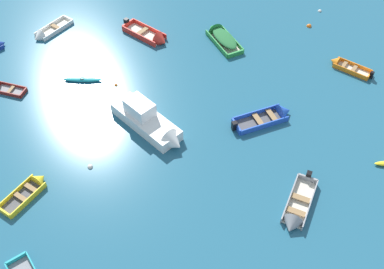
{
  "coord_description": "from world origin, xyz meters",
  "views": [
    {
      "loc": [
        -2.6,
        0.07,
        24.59
      ],
      "look_at": [
        0.0,
        22.15,
        0.15
      ],
      "focal_mm": 43.03,
      "sensor_mm": 36.0,
      "label": 1
    }
  ],
  "objects": [
    {
      "name": "mooring_buoy_far_field",
      "position": [
        -7.21,
        20.14,
        0.0
      ],
      "size": [
        0.38,
        0.38,
        0.38
      ],
      "primitive_type": "sphere",
      "color": "silver",
      "rests_on": "ground_plane"
    },
    {
      "name": "kayak_turquoise_cluster_inner",
      "position": [
        -8.09,
        29.16,
        0.14
      ],
      "size": [
        3.2,
        0.95,
        0.3
      ],
      "color": "teal",
      "rests_on": "ground_plane"
    },
    {
      "name": "rowboat_grey_outer_left",
      "position": [
        5.58,
        14.74,
        0.22
      ],
      "size": [
        3.37,
        4.43,
        1.26
      ],
      "color": "beige",
      "rests_on": "ground_plane"
    },
    {
      "name": "rowboat_green_far_left",
      "position": [
        3.86,
        33.55,
        0.34
      ],
      "size": [
        3.03,
        4.85,
        1.53
      ],
      "color": "beige",
      "rests_on": "ground_plane"
    },
    {
      "name": "rowboat_blue_near_right",
      "position": [
        6.23,
        23.29,
        0.22
      ],
      "size": [
        4.87,
        2.57,
        1.36
      ],
      "color": "#4C4C51",
      "rests_on": "ground_plane"
    },
    {
      "name": "rowboat_red_center",
      "position": [
        -2.08,
        34.08,
        0.24
      ],
      "size": [
        4.26,
        4.29,
        1.42
      ],
      "color": "beige",
      "rests_on": "ground_plane"
    },
    {
      "name": "mooring_buoy_outer_edge",
      "position": [
        -5.42,
        28.32,
        0.0
      ],
      "size": [
        0.28,
        0.28,
        0.28
      ],
      "primitive_type": "sphere",
      "color": "orange",
      "rests_on": "ground_plane"
    },
    {
      "name": "rowboat_orange_midfield_right",
      "position": [
        13.44,
        28.41,
        0.18
      ],
      "size": [
        3.24,
        3.11,
        1.02
      ],
      "color": "beige",
      "rests_on": "ground_plane"
    },
    {
      "name": "rowboat_yellow_near_camera",
      "position": [
        -10.85,
        18.76,
        0.19
      ],
      "size": [
        3.1,
        3.39,
        1.13
      ],
      "color": "#4C4C51",
      "rests_on": "ground_plane"
    },
    {
      "name": "motor_launch_white_foreground_center",
      "position": [
        -2.93,
        23.21,
        0.64
      ],
      "size": [
        5.44,
        6.26,
        2.29
      ],
      "color": "white",
      "rests_on": "ground_plane"
    },
    {
      "name": "mooring_buoy_near_foreground",
      "position": [
        14.04,
        36.72,
        0.0
      ],
      "size": [
        0.33,
        0.33,
        0.33
      ],
      "primitive_type": "sphere",
      "color": "silver",
      "rests_on": "ground_plane"
    },
    {
      "name": "rowboat_white_back_row_center",
      "position": [
        -11.71,
        35.79,
        0.17
      ],
      "size": [
        3.66,
        3.82,
        1.19
      ],
      "color": "beige",
      "rests_on": "ground_plane"
    },
    {
      "name": "mooring_buoy_central",
      "position": [
        12.3,
        34.41,
        0.0
      ],
      "size": [
        0.46,
        0.46,
        0.46
      ],
      "primitive_type": "sphere",
      "color": "orange",
      "rests_on": "ground_plane"
    },
    {
      "name": "rowboat_maroon_near_left",
      "position": [
        -14.46,
        28.9,
        0.15
      ],
      "size": [
        3.07,
        2.09,
        0.96
      ],
      "color": "gray",
      "rests_on": "ground_plane"
    }
  ]
}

